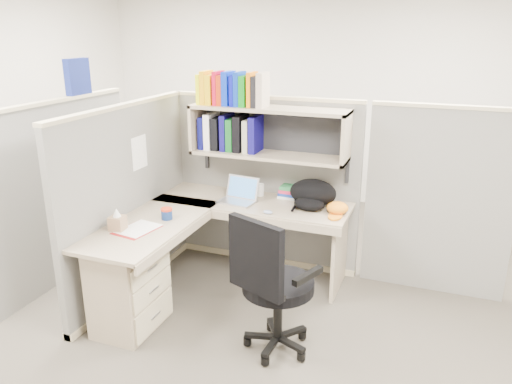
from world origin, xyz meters
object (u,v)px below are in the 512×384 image
at_px(desk, 165,264).
at_px(task_chair, 274,305).
at_px(backpack, 311,195).
at_px(laptop, 237,191).
at_px(snack_canister, 167,214).

height_order(desk, task_chair, task_chair).
relative_size(backpack, task_chair, 0.38).
bearing_deg(task_chair, backpack, 91.64).
distance_m(desk, laptop, 0.92).
distance_m(backpack, snack_canister, 1.23).
distance_m(backpack, task_chair, 1.16).
bearing_deg(backpack, laptop, -158.79).
height_order(backpack, snack_canister, backpack).
bearing_deg(snack_canister, desk, -67.82).
relative_size(backpack, snack_canister, 4.30).
xyz_separation_m(laptop, snack_canister, (-0.37, -0.57, -0.06)).
xyz_separation_m(backpack, task_chair, (0.03, -1.06, -0.48)).
relative_size(desk, backpack, 4.30).
relative_size(laptop, snack_canister, 3.30).
distance_m(desk, backpack, 1.35).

